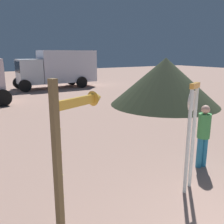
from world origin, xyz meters
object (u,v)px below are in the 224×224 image
at_px(box_truck_far, 59,68).
at_px(person_near_clock, 204,133).
at_px(arrow_sign, 73,132).
at_px(dome_tent, 165,82).
at_px(standing_clock, 191,127).

bearing_deg(box_truck_far, person_near_clock, -97.92).
relative_size(arrow_sign, person_near_clock, 1.55).
xyz_separation_m(arrow_sign, box_truck_far, (5.72, 16.10, 0.01)).
bearing_deg(dome_tent, standing_clock, -130.52).
distance_m(arrow_sign, dome_tent, 10.34).
height_order(person_near_clock, box_truck_far, box_truck_far).
xyz_separation_m(standing_clock, dome_tent, (5.71, 6.69, -0.08)).
xyz_separation_m(standing_clock, arrow_sign, (-2.39, 0.28, 0.25)).
height_order(person_near_clock, dome_tent, dome_tent).
relative_size(person_near_clock, box_truck_far, 0.25).
height_order(standing_clock, dome_tent, dome_tent).
bearing_deg(arrow_sign, person_near_clock, 4.28).
xyz_separation_m(person_near_clock, dome_tent, (4.59, 6.14, 0.39)).
height_order(arrow_sign, dome_tent, dome_tent).
bearing_deg(dome_tent, box_truck_far, 103.83).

